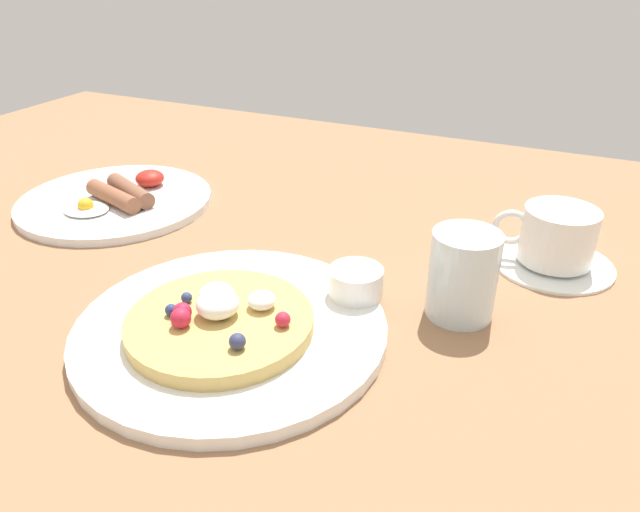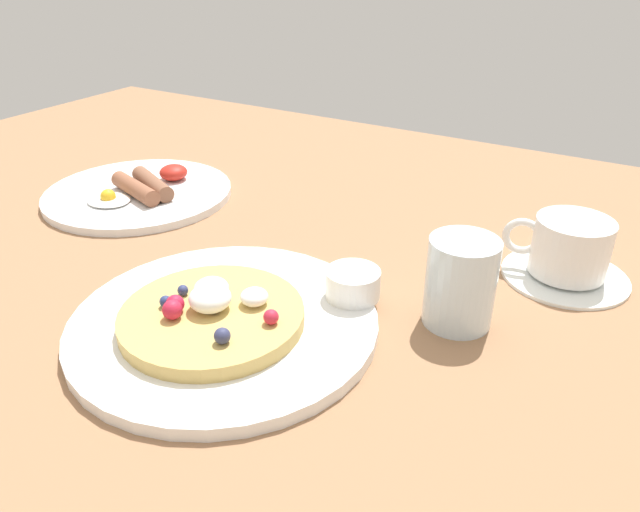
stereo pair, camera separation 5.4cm
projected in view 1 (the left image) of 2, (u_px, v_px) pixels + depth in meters
The scene contains 9 objects.
ground_plane at pixel (255, 299), 62.91cm from camera, with size 161.67×119.77×3.00cm, color #946A49.
pancake_plate at pixel (231, 328), 54.60cm from camera, with size 28.50×28.50×1.26cm, color white.
pancake_with_berries at pixel (220, 320), 52.94cm from camera, with size 16.70×16.70×3.72cm.
syrup_ramekin at pixel (356, 281), 57.94cm from camera, with size 5.34×5.34×2.81cm.
breakfast_plate at pixel (116, 201), 80.95cm from camera, with size 25.61×25.61×1.06cm, color white.
fried_breakfast at pixel (122, 192), 79.65cm from camera, with size 10.76×15.20×2.45cm.
coffee_saucer at pixel (552, 262), 66.12cm from camera, with size 13.09×13.09×0.73cm, color white.
coffee_cup at pixel (557, 234), 64.51cm from camera, with size 10.94×7.89×6.01cm.
water_glass at pixel (463, 275), 55.95cm from camera, with size 6.47×6.47×8.56cm, color silver.
Camera 1 is at (28.53, -45.41, 32.41)cm, focal length 33.51 mm.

